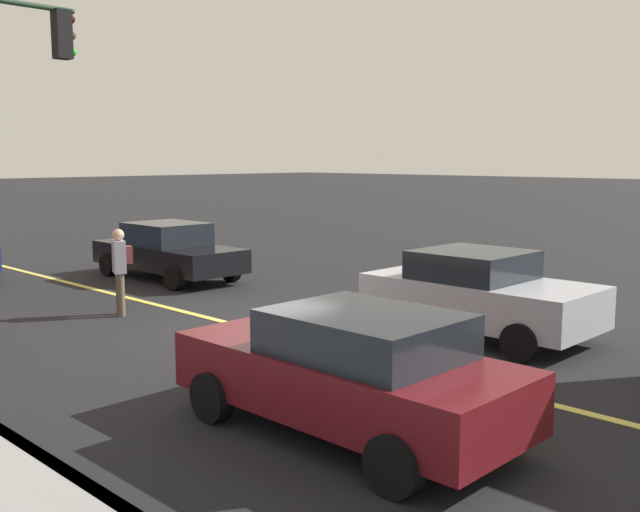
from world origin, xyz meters
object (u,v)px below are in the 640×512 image
pedestrian_with_backpack (120,265)px  car_silver (479,293)px  car_black (168,251)px  car_maroon (350,370)px

pedestrian_with_backpack → car_silver: bearing=-149.9°
car_silver → pedestrian_with_backpack: size_ratio=2.29×
car_black → pedestrian_with_backpack: pedestrian_with_backpack is taller
pedestrian_with_backpack → car_black: bearing=-45.7°
car_black → pedestrian_with_backpack: (-3.06, 3.14, 0.28)m
car_maroon → pedestrian_with_backpack: size_ratio=2.41×
car_silver → pedestrian_with_backpack: pedestrian_with_backpack is taller
car_black → pedestrian_with_backpack: size_ratio=2.66×
car_silver → car_maroon: car_silver is taller
car_silver → car_maroon: (-1.46, 4.96, -0.01)m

